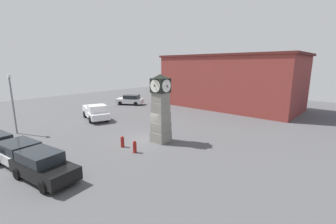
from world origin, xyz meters
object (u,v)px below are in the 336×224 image
object	(u,v)px
clock_tower	(161,109)
street_lamp_near_road	(12,100)
bollard_near_tower	(122,141)
car_by_building	(43,166)
car_far_lot	(130,100)
bollard_mid_row	(135,147)
pickup_truck	(95,112)
car_near_tower	(21,153)

from	to	relation	value
clock_tower	street_lamp_near_road	world-z (taller)	clock_tower
bollard_near_tower	car_by_building	size ratio (longest dim) A/B	0.20
car_far_lot	street_lamp_near_road	xyz separation A→B (m)	(3.88, -17.36, 2.44)
bollard_mid_row	car_by_building	xyz separation A→B (m)	(-0.97, -5.97, 0.35)
car_by_building	car_far_lot	size ratio (longest dim) A/B	0.98
pickup_truck	bollard_mid_row	bearing A→B (deg)	-19.33
street_lamp_near_road	car_near_tower	bearing A→B (deg)	-14.43
clock_tower	car_by_building	xyz separation A→B (m)	(-0.78, -9.09, -1.96)
bollard_near_tower	car_near_tower	size ratio (longest dim) A/B	0.19
car_far_lot	car_by_building	bearing A→B (deg)	-52.07
bollard_near_tower	street_lamp_near_road	size ratio (longest dim) A/B	0.16
clock_tower	pickup_truck	distance (m)	11.45
bollard_mid_row	car_near_tower	world-z (taller)	car_near_tower
car_near_tower	car_by_building	xyz separation A→B (m)	(3.16, 0.12, 0.06)
car_near_tower	pickup_truck	xyz separation A→B (m)	(-7.34, 10.11, 0.17)
car_far_lot	pickup_truck	world-z (taller)	pickup_truck
clock_tower	bollard_mid_row	size ratio (longest dim) A/B	6.17
clock_tower	pickup_truck	world-z (taller)	clock_tower
bollard_mid_row	street_lamp_near_road	distance (m)	13.09
bollard_mid_row	car_by_building	bearing A→B (deg)	-99.21
car_far_lot	bollard_mid_row	bearing A→B (deg)	-39.78
bollard_mid_row	street_lamp_near_road	world-z (taller)	street_lamp_near_road
bollard_mid_row	car_far_lot	distance (m)	20.84
clock_tower	bollard_near_tower	size ratio (longest dim) A/B	6.33
bollard_mid_row	car_by_building	distance (m)	6.06
bollard_mid_row	car_by_building	world-z (taller)	car_by_building
pickup_truck	car_far_lot	bearing A→B (deg)	116.05
street_lamp_near_road	clock_tower	bearing A→B (deg)	30.89
car_by_building	car_far_lot	world-z (taller)	car_by_building
bollard_near_tower	street_lamp_near_road	bearing A→B (deg)	-158.33
car_by_building	pickup_truck	bearing A→B (deg)	136.41
pickup_truck	street_lamp_near_road	world-z (taller)	street_lamp_near_road
car_near_tower	car_far_lot	bearing A→B (deg)	121.47
car_near_tower	pickup_truck	bearing A→B (deg)	125.96
clock_tower	car_by_building	bearing A→B (deg)	-94.88
bollard_near_tower	car_by_building	bearing A→B (deg)	-83.94
car_far_lot	street_lamp_near_road	world-z (taller)	street_lamp_near_road
bollard_near_tower	car_near_tower	distance (m)	6.73
street_lamp_near_road	bollard_near_tower	bearing A→B (deg)	21.67
bollard_near_tower	pickup_truck	distance (m)	10.59
bollard_near_tower	car_far_lot	distance (m)	19.52
clock_tower	bollard_near_tower	world-z (taller)	clock_tower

